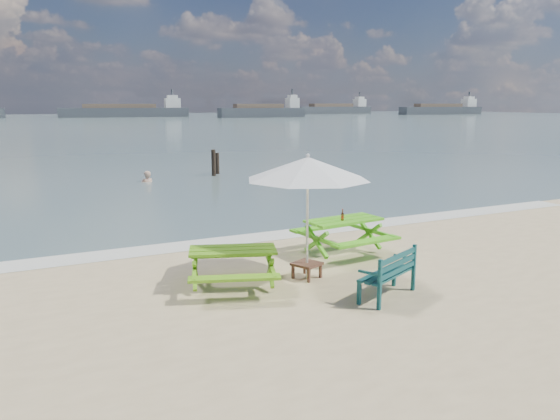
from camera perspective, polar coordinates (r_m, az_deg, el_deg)
name	(u,v)px	position (r m, az deg, el deg)	size (l,w,h in m)	color
sea	(45,124)	(92.66, -23.36, 8.23)	(300.00, 300.00, 0.00)	slate
foam_strip	(247,239)	(13.48, -3.47, -3.00)	(22.00, 0.90, 0.01)	silver
picnic_table_left	(233,269)	(9.91, -4.92, -6.19)	(2.03, 2.13, 0.74)	#60A318
picnic_table_right	(344,237)	(12.11, 6.66, -2.85)	(1.83, 2.00, 0.80)	#4EB51B
park_bench	(387,283)	(9.64, 11.11, -7.51)	(1.37, 0.93, 0.81)	#104144
side_table	(307,270)	(10.49, 2.82, -6.28)	(0.62, 0.62, 0.31)	brown
patio_umbrella	(308,168)	(10.08, 2.92, 4.36)	(3.10, 3.10, 2.32)	silver
beer_bottle	(342,217)	(11.85, 6.54, -0.70)	(0.06, 0.06, 0.25)	#924215
swimmer	(147,190)	(23.88, -13.69, 2.04)	(0.63, 0.45, 1.65)	tan
mooring_pilings	(215,165)	(25.41, -6.79, 4.67)	(0.58, 0.78, 1.41)	black
cargo_ships	(235,111)	(136.99, -4.75, 10.25)	(148.18, 29.91, 4.40)	#3A3E44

